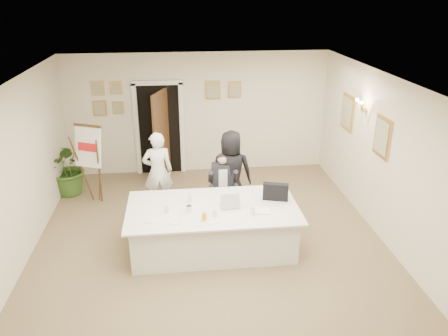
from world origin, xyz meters
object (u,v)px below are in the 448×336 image
at_px(seated_man, 223,184).
at_px(laptop, 230,198).
at_px(conference_table, 213,227).
at_px(steel_jug, 189,209).
at_px(flip_chart, 93,168).
at_px(laptop_bag, 276,192).
at_px(paper_stack, 261,211).
at_px(oj_glass, 204,217).
at_px(standing_man, 158,172).
at_px(potted_palm, 69,167).
at_px(standing_woman, 231,172).

height_order(seated_man, laptop, seated_man).
distance_m(conference_table, steel_jug, 0.60).
xyz_separation_m(conference_table, flip_chart, (-2.23, 1.99, 0.36)).
height_order(laptop_bag, paper_stack, laptop_bag).
relative_size(conference_table, paper_stack, 9.66).
bearing_deg(conference_table, laptop_bag, 7.79).
bearing_deg(oj_glass, standing_man, 111.17).
relative_size(potted_palm, steel_jug, 10.80).
height_order(standing_man, laptop_bag, standing_man).
bearing_deg(steel_jug, standing_man, 108.07).
bearing_deg(potted_palm, standing_man, -26.10).
relative_size(standing_man, oj_glass, 12.30).
bearing_deg(standing_woman, potted_palm, -14.07).
bearing_deg(paper_stack, flip_chart, 143.22).
xyz_separation_m(flip_chart, standing_man, (1.30, -0.45, 0.04)).
distance_m(seated_man, laptop_bag, 1.33).
xyz_separation_m(flip_chart, laptop_bag, (3.32, -1.84, 0.17)).
relative_size(flip_chart, standing_woman, 0.99).
relative_size(flip_chart, paper_stack, 5.61).
bearing_deg(standing_woman, laptop, 87.35).
bearing_deg(laptop, laptop_bag, 3.70).
xyz_separation_m(laptop_bag, paper_stack, (-0.32, -0.40, -0.13)).
xyz_separation_m(potted_palm, oj_glass, (2.66, -2.91, 0.25)).
relative_size(flip_chart, steel_jug, 14.83).
bearing_deg(potted_palm, laptop, -38.28).
height_order(seated_man, standing_woman, standing_woman).
bearing_deg(flip_chart, steel_jug, -48.83).
height_order(standing_man, laptop, standing_man).
height_order(conference_table, laptop, laptop).
distance_m(conference_table, laptop_bag, 1.21).
bearing_deg(seated_man, steel_jug, -114.87).
height_order(seated_man, paper_stack, seated_man).
distance_m(standing_woman, steel_jug, 1.65).
bearing_deg(conference_table, standing_woman, 70.03).
relative_size(seated_man, laptop, 3.69).
distance_m(conference_table, laptop, 0.59).
xyz_separation_m(oj_glass, steel_jug, (-0.22, 0.31, -0.01)).
distance_m(standing_woman, laptop, 1.29).
distance_m(conference_table, oj_glass, 0.65).
bearing_deg(standing_man, standing_woman, 162.43).
bearing_deg(laptop_bag, conference_table, -156.07).
bearing_deg(paper_stack, steel_jug, 173.59).
xyz_separation_m(laptop, steel_jug, (-0.67, -0.14, -0.08)).
bearing_deg(paper_stack, laptop_bag, 51.41).
distance_m(seated_man, paper_stack, 1.51).
distance_m(potted_palm, oj_glass, 3.95).
xyz_separation_m(seated_man, flip_chart, (-2.53, 0.81, 0.13)).
bearing_deg(potted_palm, conference_table, -41.12).
relative_size(seated_man, laptop_bag, 2.97).
bearing_deg(steel_jug, conference_table, 17.51).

